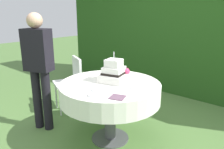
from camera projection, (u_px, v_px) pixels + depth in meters
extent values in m
plane|color=#547A3D|center=(110.00, 138.00, 2.90)|extent=(20.00, 20.00, 0.00)
cube|color=#234C19|center=(190.00, 28.00, 4.23)|extent=(5.93, 0.62, 2.60)
cylinder|color=#4C4C51|center=(110.00, 138.00, 2.90)|extent=(0.48, 0.48, 0.02)
cylinder|color=#4C4C51|center=(110.00, 113.00, 2.80)|extent=(0.14, 0.14, 0.74)
cylinder|color=brown|center=(110.00, 84.00, 2.69)|extent=(1.21, 1.21, 0.03)
cylinder|color=white|center=(110.00, 92.00, 2.72)|extent=(1.24, 1.24, 0.23)
cube|color=white|center=(114.00, 78.00, 2.73)|extent=(0.36, 0.36, 0.09)
cube|color=white|center=(114.00, 71.00, 2.70)|extent=(0.28, 0.28, 0.09)
cube|color=black|center=(114.00, 73.00, 2.71)|extent=(0.29, 0.29, 0.03)
cube|color=white|center=(114.00, 63.00, 2.67)|extent=(0.22, 0.22, 0.09)
sphere|color=#D13866|center=(126.00, 71.00, 2.76)|extent=(0.09, 0.09, 0.09)
cylinder|color=silver|center=(114.00, 56.00, 2.65)|extent=(0.01, 0.01, 0.09)
cylinder|color=white|center=(94.00, 95.00, 2.29)|extent=(0.13, 0.13, 0.01)
cylinder|color=white|center=(133.00, 87.00, 2.53)|extent=(0.11, 0.11, 0.01)
cylinder|color=white|center=(96.00, 90.00, 2.43)|extent=(0.11, 0.11, 0.01)
cube|color=#6B4C60|center=(117.00, 97.00, 2.23)|extent=(0.19, 0.19, 0.01)
cylinder|color=white|center=(56.00, 96.00, 3.76)|extent=(0.03, 0.03, 0.45)
cylinder|color=white|center=(60.00, 102.00, 3.48)|extent=(0.03, 0.03, 0.45)
cylinder|color=white|center=(74.00, 93.00, 3.89)|extent=(0.03, 0.03, 0.45)
cylinder|color=white|center=(80.00, 99.00, 3.61)|extent=(0.03, 0.03, 0.45)
cube|color=white|center=(67.00, 83.00, 3.62)|extent=(0.53, 0.53, 0.04)
cube|color=white|center=(77.00, 69.00, 3.63)|extent=(0.38, 0.20, 0.40)
cylinder|color=black|center=(37.00, 99.00, 3.09)|extent=(0.12, 0.12, 0.85)
cylinder|color=black|center=(47.00, 101.00, 3.03)|extent=(0.12, 0.12, 0.85)
cube|color=black|center=(37.00, 50.00, 2.86)|extent=(0.41, 0.32, 0.55)
sphere|color=tan|center=(35.00, 20.00, 2.76)|extent=(0.20, 0.20, 0.20)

